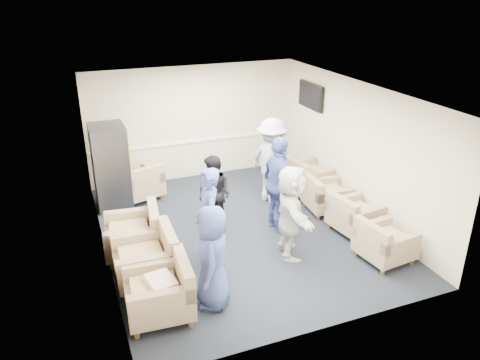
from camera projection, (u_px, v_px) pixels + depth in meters
name	position (u px, v px, depth m)	size (l,w,h in m)	color
floor	(240.00, 231.00, 9.05)	(6.00, 6.00, 0.00)	black
ceiling	(240.00, 92.00, 7.99)	(6.00, 6.00, 0.00)	white
back_wall	(194.00, 123.00, 11.09)	(5.00, 0.02, 2.70)	beige
front_wall	(326.00, 245.00, 5.95)	(5.00, 0.02, 2.70)	beige
left_wall	(99.00, 186.00, 7.68)	(0.02, 6.00, 2.70)	beige
right_wall	(356.00, 149.00, 9.36)	(0.02, 6.00, 2.70)	beige
chair_rail	(195.00, 141.00, 11.24)	(4.98, 0.04, 0.06)	white
tv	(311.00, 96.00, 10.61)	(0.10, 1.00, 0.58)	black
armchair_left_near	(163.00, 293.00, 6.64)	(0.97, 0.97, 0.73)	#907A5D
armchair_left_mid	(149.00, 261.00, 7.39)	(0.97, 0.97, 0.76)	#907A5D
armchair_left_far	(136.00, 235.00, 8.15)	(1.04, 1.04, 0.74)	#907A5D
armchair_right_near	(383.00, 244.00, 7.96)	(0.89, 0.89, 0.65)	#907A5D
armchair_right_midnear	(353.00, 216.00, 8.89)	(0.91, 0.91, 0.65)	#907A5D
armchair_right_midfar	(324.00, 197.00, 9.70)	(0.89, 0.89, 0.66)	#907A5D
armchair_right_far	(306.00, 179.00, 10.45)	(1.06, 1.06, 0.75)	#907A5D
armchair_corner	(140.00, 184.00, 10.23)	(1.09, 1.09, 0.70)	#907A5D
vending_machine	(111.00, 167.00, 9.74)	(0.72, 0.84, 1.77)	#484850
backpack	(153.00, 237.00, 8.37)	(0.28, 0.22, 0.45)	black
pillow	(161.00, 283.00, 6.56)	(0.46, 0.35, 0.13)	white
person_front_left	(212.00, 257.00, 6.71)	(0.78, 0.51, 1.60)	#3A4A8D
person_mid_left	(209.00, 219.00, 7.60)	(0.64, 0.42, 1.76)	#3A4A8D
person_back_left	(214.00, 194.00, 8.83)	(0.72, 0.56, 1.49)	black
person_back_right	(272.00, 161.00, 9.90)	(1.21, 0.69, 1.87)	silver
person_mid_right	(278.00, 185.00, 8.74)	(1.09, 0.46, 1.87)	#3A4A8D
person_front_right	(291.00, 212.00, 7.93)	(1.56, 0.50, 1.68)	silver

